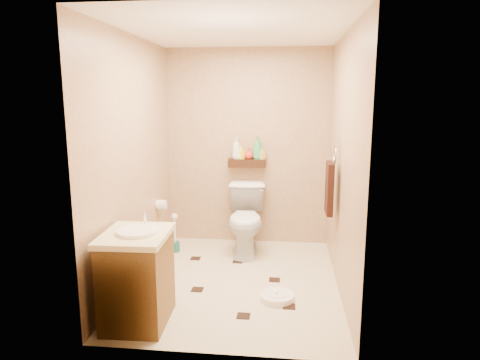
# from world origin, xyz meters

# --- Properties ---
(ground) EXTENTS (2.50, 2.50, 0.00)m
(ground) POSITION_xyz_m (0.00, 0.00, 0.00)
(ground) COLOR beige
(ground) RESTS_ON ground
(wall_back) EXTENTS (2.00, 0.04, 2.40)m
(wall_back) POSITION_xyz_m (0.00, 1.25, 1.20)
(wall_back) COLOR tan
(wall_back) RESTS_ON ground
(wall_front) EXTENTS (2.00, 0.04, 2.40)m
(wall_front) POSITION_xyz_m (0.00, -1.25, 1.20)
(wall_front) COLOR tan
(wall_front) RESTS_ON ground
(wall_left) EXTENTS (0.04, 2.50, 2.40)m
(wall_left) POSITION_xyz_m (-1.00, 0.00, 1.20)
(wall_left) COLOR tan
(wall_left) RESTS_ON ground
(wall_right) EXTENTS (0.04, 2.50, 2.40)m
(wall_right) POSITION_xyz_m (1.00, 0.00, 1.20)
(wall_right) COLOR tan
(wall_right) RESTS_ON ground
(ceiling) EXTENTS (2.00, 2.50, 0.02)m
(ceiling) POSITION_xyz_m (0.00, 0.00, 2.40)
(ceiling) COLOR white
(ceiling) RESTS_ON wall_back
(wall_shelf) EXTENTS (0.46, 0.14, 0.10)m
(wall_shelf) POSITION_xyz_m (0.00, 1.17, 1.02)
(wall_shelf) COLOR black
(wall_shelf) RESTS_ON wall_back
(floor_accents) EXTENTS (1.17, 1.36, 0.01)m
(floor_accents) POSITION_xyz_m (0.02, -0.05, 0.00)
(floor_accents) COLOR black
(floor_accents) RESTS_ON ground
(toilet) EXTENTS (0.49, 0.80, 0.79)m
(toilet) POSITION_xyz_m (0.02, 0.83, 0.40)
(toilet) COLOR white
(toilet) RESTS_ON ground
(vanity) EXTENTS (0.53, 0.64, 0.88)m
(vanity) POSITION_xyz_m (-0.70, -0.86, 0.39)
(vanity) COLOR brown
(vanity) RESTS_ON ground
(bathroom_scale) EXTENTS (0.39, 0.39, 0.06)m
(bathroom_scale) POSITION_xyz_m (0.42, -0.37, 0.03)
(bathroom_scale) COLOR white
(bathroom_scale) RESTS_ON ground
(toilet_brush) EXTENTS (0.11, 0.11, 0.47)m
(toilet_brush) POSITION_xyz_m (-0.82, 0.76, 0.16)
(toilet_brush) COLOR #175E54
(toilet_brush) RESTS_ON ground
(towel_ring) EXTENTS (0.12, 0.30, 0.76)m
(towel_ring) POSITION_xyz_m (0.91, 0.25, 0.95)
(towel_ring) COLOR silver
(towel_ring) RESTS_ON wall_right
(toilet_paper) EXTENTS (0.12, 0.11, 0.12)m
(toilet_paper) POSITION_xyz_m (-0.94, 0.65, 0.60)
(toilet_paper) COLOR white
(toilet_paper) RESTS_ON wall_left
(bottle_a) EXTENTS (0.14, 0.14, 0.27)m
(bottle_a) POSITION_xyz_m (-0.13, 1.17, 1.20)
(bottle_a) COLOR silver
(bottle_a) RESTS_ON wall_shelf
(bottle_b) EXTENTS (0.10, 0.10, 0.17)m
(bottle_b) POSITION_xyz_m (-0.08, 1.17, 1.15)
(bottle_b) COLOR #FFFD35
(bottle_b) RESTS_ON wall_shelf
(bottle_c) EXTENTS (0.13, 0.13, 0.14)m
(bottle_c) POSITION_xyz_m (0.02, 1.17, 1.14)
(bottle_c) COLOR red
(bottle_c) RESTS_ON wall_shelf
(bottle_d) EXTENTS (0.13, 0.13, 0.28)m
(bottle_d) POSITION_xyz_m (0.12, 1.17, 1.21)
(bottle_d) COLOR #36A35E
(bottle_d) RESTS_ON wall_shelf
(bottle_e) EXTENTS (0.10, 0.10, 0.16)m
(bottle_e) POSITION_xyz_m (0.18, 1.17, 1.15)
(bottle_e) COLOR gold
(bottle_e) RESTS_ON wall_shelf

